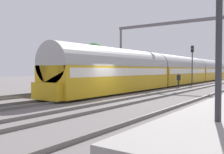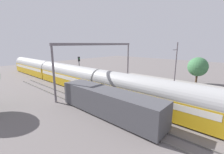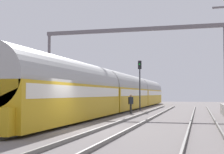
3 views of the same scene
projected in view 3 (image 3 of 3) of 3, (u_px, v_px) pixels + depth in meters
name	position (u px, v px, depth m)	size (l,w,h in m)	color
ground	(74.00, 130.00, 16.25)	(120.00, 120.00, 0.00)	slate
track_west	(36.00, 127.00, 16.79)	(1.52, 60.00, 0.16)	slate
track_east	(115.00, 129.00, 15.73)	(1.52, 60.00, 0.16)	slate
track_far_east	(205.00, 132.00, 14.67)	(1.52, 60.00, 0.16)	slate
passenger_train	(124.00, 92.00, 36.51)	(2.93, 49.20, 3.82)	gold
freight_car	(26.00, 98.00, 24.00)	(2.80, 13.00, 2.70)	#47474C
person_crossing	(131.00, 102.00, 29.63)	(0.47, 0.42, 1.73)	#2C2C2C
railway_signal_far	(140.00, 79.00, 35.41)	(0.36, 0.30, 5.35)	#2D2D33
catenary_gantry	(131.00, 49.00, 30.24)	(16.82, 0.28, 7.86)	slate
tree_west_background	(3.00, 72.00, 37.49)	(4.59, 4.59, 6.52)	#4C3826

